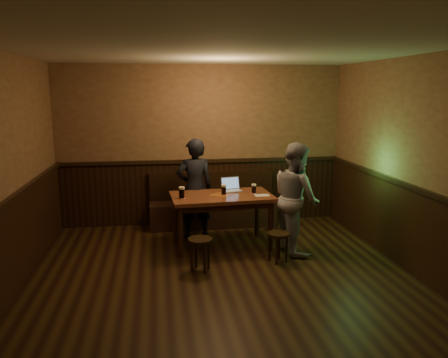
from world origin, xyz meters
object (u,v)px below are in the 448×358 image
at_px(bench, 213,208).
at_px(pint_mid, 224,190).
at_px(pint_right, 254,189).
at_px(pint_left, 182,193).
at_px(person_suit, 195,188).
at_px(stool_left, 200,245).
at_px(stool_right, 278,239).
at_px(laptop, 231,187).
at_px(pub_table, 222,202).
at_px(person_grey, 296,198).

distance_m(bench, pint_mid, 1.20).
height_order(bench, pint_right, pint_right).
distance_m(pint_left, pint_right, 1.12).
bearing_deg(pint_right, person_suit, 151.41).
bearing_deg(stool_left, bench, 77.86).
xyz_separation_m(stool_right, pint_mid, (-0.65, 0.76, 0.55)).
distance_m(bench, pint_left, 1.46).
bearing_deg(pint_mid, laptop, 55.02).
xyz_separation_m(bench, stool_left, (-0.42, -1.95, 0.04)).
height_order(stool_left, person_suit, person_suit).
distance_m(pub_table, pint_right, 0.53).
relative_size(pint_right, person_grey, 0.09).
bearing_deg(person_grey, pint_right, 48.08).
height_order(bench, pint_left, pint_left).
bearing_deg(stool_right, pint_mid, 130.42).
xyz_separation_m(bench, pint_right, (0.50, -1.04, 0.57)).
bearing_deg(laptop, stool_right, -73.45).
xyz_separation_m(pint_right, laptop, (-0.31, 0.22, -0.02)).
bearing_deg(pint_mid, pint_right, 0.91).
relative_size(laptop, person_grey, 0.21).
bearing_deg(person_suit, stool_right, 124.66).
bearing_deg(person_grey, pub_table, 64.28).
height_order(stool_right, pint_right, pint_right).
bearing_deg(laptop, pub_table, -138.11).
relative_size(bench, laptop, 6.55).
height_order(pub_table, person_suit, person_suit).
bearing_deg(pint_right, laptop, 145.19).
distance_m(pint_left, person_suit, 0.67).
bearing_deg(laptop, pint_right, -44.83).
distance_m(bench, laptop, 1.01).
bearing_deg(pint_mid, person_suit, 129.74).
distance_m(pint_mid, laptop, 0.27).
bearing_deg(laptop, pint_left, -165.49).
bearing_deg(pint_mid, bench, 91.89).
bearing_deg(pint_mid, person_grey, -20.31).
height_order(pint_mid, laptop, laptop).
xyz_separation_m(pub_table, stool_right, (0.68, -0.74, -0.37)).
xyz_separation_m(bench, stool_right, (0.68, -1.81, 0.02)).
xyz_separation_m(pub_table, person_suit, (-0.36, 0.50, 0.11)).
distance_m(stool_right, person_grey, 0.72).
distance_m(bench, stool_left, 1.99).
xyz_separation_m(pint_right, person_grey, (0.55, -0.38, -0.07)).
bearing_deg(pint_right, pint_mid, -179.09).
bearing_deg(person_grey, person_suit, 51.85).
bearing_deg(person_suit, pub_table, 120.59).
height_order(laptop, person_suit, person_suit).
relative_size(pint_mid, laptop, 0.45).
relative_size(pub_table, stool_left, 3.54).
bearing_deg(person_grey, pint_mid, 62.69).
distance_m(pub_table, person_suit, 0.63).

